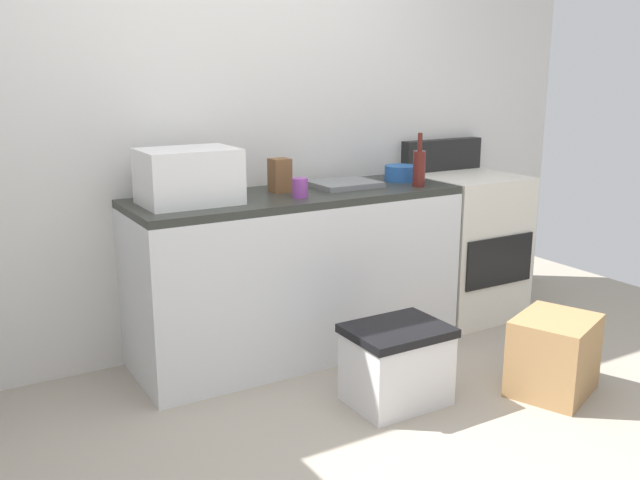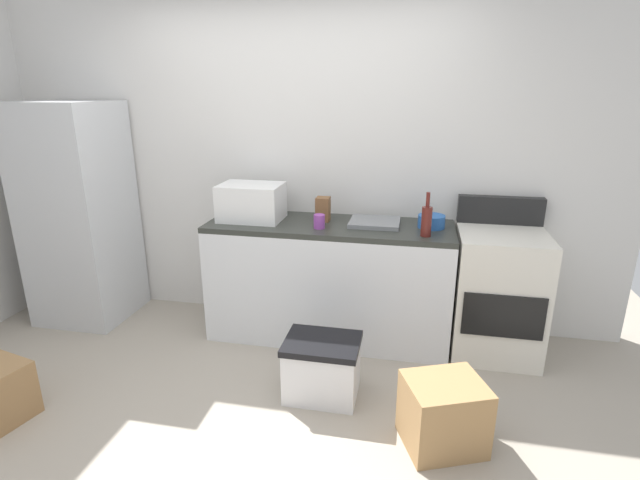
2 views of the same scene
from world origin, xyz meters
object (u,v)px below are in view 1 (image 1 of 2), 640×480
stove_oven (465,243)px  microwave (189,176)px  cardboard_box_large (554,355)px  storage_bin (396,364)px  mixing_bowl (401,173)px  coffee_mug (300,188)px  knife_block (280,175)px  wine_bottle (419,167)px

stove_oven → microwave: size_ratio=2.39×
cardboard_box_large → storage_bin: size_ratio=0.88×
mixing_bowl → cardboard_box_large: size_ratio=0.47×
mixing_bowl → storage_bin: 1.29m
stove_oven → coffee_mug: bearing=-173.8°
knife_block → storage_bin: size_ratio=0.39×
knife_block → cardboard_box_large: size_ratio=0.45×
mixing_bowl → wine_bottle: bearing=-100.3°
stove_oven → microwave: bearing=-179.9°
stove_oven → coffee_mug: size_ratio=11.00×
wine_bottle → storage_bin: 1.18m
microwave → mixing_bowl: bearing=2.0°
mixing_bowl → storage_bin: mixing_bowl is taller
mixing_bowl → cardboard_box_large: 1.37m
microwave → stove_oven: bearing=0.1°
microwave → mixing_bowl: microwave is taller
coffee_mug → cardboard_box_large: 1.50m
knife_block → cardboard_box_large: (0.89, -1.15, -0.80)m
microwave → wine_bottle: (1.29, -0.17, -0.03)m
cardboard_box_large → mixing_bowl: bearing=94.7°
coffee_mug → cardboard_box_large: (0.87, -0.96, -0.76)m
stove_oven → storage_bin: stove_oven is taller
microwave → wine_bottle: 1.30m
knife_block → storage_bin: knife_block is taller
stove_oven → cardboard_box_large: bearing=-110.0°
stove_oven → wine_bottle: 0.78m
knife_block → wine_bottle: bearing=-17.7°
wine_bottle → coffee_mug: wine_bottle is taller
mixing_bowl → coffee_mug: bearing=-167.0°
cardboard_box_large → knife_block: bearing=127.5°
microwave → storage_bin: microwave is taller
stove_oven → coffee_mug: stove_oven is taller
mixing_bowl → stove_oven: bearing=-5.0°
storage_bin → stove_oven: bearing=35.2°
wine_bottle → cardboard_box_large: size_ratio=0.74×
knife_block → storage_bin: 1.18m
wine_bottle → cardboard_box_large: 1.24m
stove_oven → cardboard_box_large: size_ratio=2.73×
cardboard_box_large → stove_oven: bearing=70.0°
microwave → cardboard_box_large: bearing=-37.5°
stove_oven → wine_bottle: bearing=-161.6°
coffee_mug → storage_bin: bearing=-76.9°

